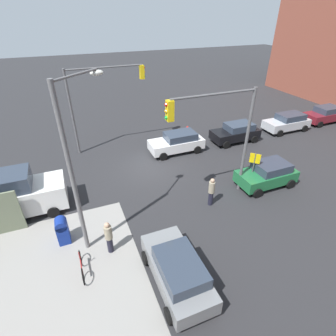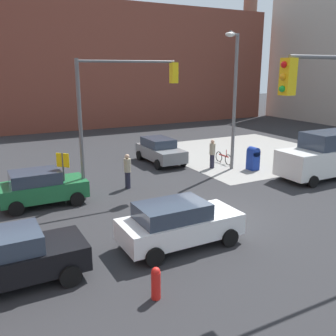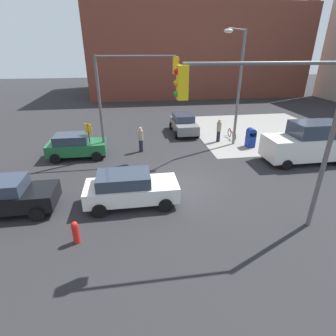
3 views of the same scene
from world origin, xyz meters
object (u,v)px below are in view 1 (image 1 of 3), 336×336
Objects in this scene: coupe_gray at (177,270)px; traffic_signal_nw_corner at (219,126)px; mailbox_blue at (62,230)px; traffic_signal_se_corner at (100,92)px; pedestrian_crossing at (211,191)px; van_white_delivery at (11,195)px; coupe_green at (267,174)px; bicycle_leaning_on_fence at (82,267)px; pedestrian_waiting at (109,237)px; street_lamp_corner at (76,160)px; coupe_maroon at (325,114)px; coupe_black at (236,132)px; coupe_silver at (287,122)px; sedan_white at (177,142)px; fire_hydrant at (187,131)px.

traffic_signal_nw_corner is at bearing -133.19° from coupe_gray.
coupe_gray is at bearing 134.85° from mailbox_blue.
pedestrian_crossing is (-4.22, 9.70, -3.70)m from traffic_signal_se_corner.
van_white_delivery is (11.11, -2.70, -3.33)m from traffic_signal_nw_corner.
coupe_green is 12.24m from bicycle_leaning_on_fence.
pedestrian_waiting is at bearing -81.54° from pedestrian_crossing.
street_lamp_corner is at bearing 134.24° from van_white_delivery.
coupe_maroon is at bearing -164.67° from mailbox_blue.
traffic_signal_se_corner is 1.20× the size of van_white_delivery.
pedestrian_crossing is at bearing 46.76° from coupe_black.
coupe_gray is 0.95× the size of coupe_silver.
traffic_signal_se_corner is 22.01m from coupe_maroon.
street_lamp_corner reaches higher than sedan_white.
mailbox_blue is at bearing 36.46° from sedan_white.
traffic_signal_nw_corner reaches higher than mailbox_blue.
van_white_delivery reaches higher than fire_hydrant.
pedestrian_waiting is at bearing 32.75° from coupe_black.
mailbox_blue is 0.34× the size of coupe_black.
pedestrian_crossing is (12.28, 7.00, 0.11)m from coupe_silver.
pedestrian_crossing reaches higher than coupe_silver.
pedestrian_crossing is at bearing 2.26° from pedestrian_waiting.
van_white_delivery is at bearing 7.75° from coupe_maroon.
mailbox_blue is 1.52× the size of fire_hydrant.
mailbox_blue is 0.33× the size of sedan_white.
traffic_signal_se_corner reaches higher than coupe_maroon.
sedan_white is 12.33m from bicycle_leaning_on_fence.
traffic_signal_nw_corner reaches higher than coupe_black.
sedan_white is 0.80× the size of van_white_delivery.
van_white_delivery is (11.48, 3.52, 0.44)m from sedan_white.
traffic_signal_se_corner is at bearing -62.16° from traffic_signal_nw_corner.
coupe_maroon is at bearing -162.71° from street_lamp_corner.
mailbox_blue is 0.37× the size of coupe_green.
fire_hydrant is 0.25× the size of coupe_green.
traffic_signal_se_corner is 4.55× the size of mailbox_blue.
pedestrian_waiting is (2.25, -2.77, 0.11)m from coupe_gray.
mailbox_blue is 4.02m from van_white_delivery.
traffic_signal_nw_corner is at bearing 21.16° from coupe_maroon.
traffic_signal_se_corner is 1.60× the size of coupe_maroon.
street_lamp_corner is at bearing -90.50° from pedestrian_crossing.
coupe_silver and sedan_white have the same top height.
pedestrian_crossing is 7.88m from bicycle_leaning_on_fence.
coupe_green is 2.18× the size of bicycle_leaning_on_fence.
pedestrian_crossing is at bearing 29.69° from coupe_silver.
coupe_silver reaches higher than bicycle_leaning_on_fence.
street_lamp_corner is 2.09× the size of coupe_green.
coupe_black is 5.50m from sedan_white.
mailbox_blue is at bearing 18.37° from coupe_silver.
traffic_signal_se_corner is 9.57m from van_white_delivery.
traffic_signal_nw_corner is 3.76m from pedestrian_crossing.
coupe_maroon is at bearing -152.08° from coupe_gray.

